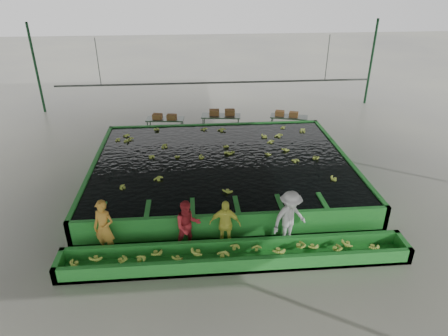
{
  "coord_description": "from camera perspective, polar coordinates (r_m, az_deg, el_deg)",
  "views": [
    {
      "loc": [
        -1.12,
        -12.56,
        7.63
      ],
      "look_at": [
        0.0,
        0.5,
        1.0
      ],
      "focal_mm": 32.0,
      "sensor_mm": 36.0,
      "label": 1
    }
  ],
  "objects": [
    {
      "name": "box_stack_right",
      "position": [
        20.66,
        8.92,
        7.34
      ],
      "size": [
        1.19,
        0.7,
        0.25
      ],
      "primitive_type": null,
      "rotation": [
        0.0,
        0.0,
        -0.36
      ],
      "color": "brown",
      "rests_on": "packing_table_right"
    },
    {
      "name": "shed_roof",
      "position": [
        12.88,
        0.2,
        15.05
      ],
      "size": [
        20.0,
        22.0,
        0.04
      ],
      "primitive_type": "cube",
      "color": "slate",
      "rests_on": "shed_posts"
    },
    {
      "name": "packing_table_mid",
      "position": [
        20.52,
        -0.43,
        6.35
      ],
      "size": [
        2.05,
        1.05,
        0.89
      ],
      "primitive_type": null,
      "rotation": [
        0.0,
        0.0,
        -0.14
      ],
      "color": "#59605B",
      "rests_on": "ground"
    },
    {
      "name": "box_stack_left",
      "position": [
        20.21,
        -8.47,
        6.92
      ],
      "size": [
        1.22,
        0.56,
        0.25
      ],
      "primitive_type": null,
      "rotation": [
        0.0,
        0.0,
        -0.2
      ],
      "color": "brown",
      "rests_on": "packing_table_left"
    },
    {
      "name": "worker_a",
      "position": [
        12.15,
        -16.75,
        -8.2
      ],
      "size": [
        0.75,
        0.62,
        1.77
      ],
      "primitive_type": "imported",
      "rotation": [
        0.0,
        0.0,
        -0.36
      ],
      "color": "gold",
      "rests_on": "ground"
    },
    {
      "name": "floating_bananas",
      "position": [
        16.37,
        -0.54,
        2.37
      ],
      "size": [
        8.18,
        5.58,
        0.11
      ],
      "primitive_type": null,
      "color": "#ADC644",
      "rests_on": "tank_water"
    },
    {
      "name": "sorting_trough",
      "position": [
        11.66,
        1.76,
        -12.45
      ],
      "size": [
        10.0,
        1.0,
        0.5
      ],
      "primitive_type": null,
      "color": "#25882D",
      "rests_on": "ground"
    },
    {
      "name": "shed_posts",
      "position": [
        13.61,
        0.18,
        4.69
      ],
      "size": [
        20.0,
        22.0,
        5.0
      ],
      "primitive_type": null,
      "color": "#153C20",
      "rests_on": "ground"
    },
    {
      "name": "worker_c",
      "position": [
        11.94,
        0.13,
        -8.05
      ],
      "size": [
        0.99,
        0.53,
        1.6
      ],
      "primitive_type": "imported",
      "rotation": [
        0.0,
        0.0,
        -0.15
      ],
      "color": "#E4E74F",
      "rests_on": "ground"
    },
    {
      "name": "box_stack_mid",
      "position": [
        20.45,
        -0.29,
        7.61
      ],
      "size": [
        1.3,
        0.43,
        0.28
      ],
      "primitive_type": null,
      "rotation": [
        0.0,
        0.0,
        -0.06
      ],
      "color": "brown",
      "rests_on": "packing_table_mid"
    },
    {
      "name": "tank_water",
      "position": [
        15.65,
        -0.31,
        1.16
      ],
      "size": [
        9.7,
        7.7,
        0.0
      ],
      "primitive_type": "cube",
      "color": "black",
      "rests_on": "flotation_tank"
    },
    {
      "name": "packing_table_left",
      "position": [
        20.44,
        -8.34,
        5.9
      ],
      "size": [
        1.93,
        0.93,
        0.85
      ],
      "primitive_type": null,
      "rotation": [
        0.0,
        0.0,
        -0.1
      ],
      "color": "#59605B",
      "rests_on": "ground"
    },
    {
      "name": "trough_bananas",
      "position": [
        11.56,
        1.77,
        -11.87
      ],
      "size": [
        8.66,
        0.58,
        0.12
      ],
      "primitive_type": null,
      "color": "#ADC644",
      "rests_on": "sorting_trough"
    },
    {
      "name": "ground",
      "position": [
        14.74,
        0.17,
        -4.35
      ],
      "size": [
        80.0,
        80.0,
        0.0
      ],
      "primitive_type": "plane",
      "color": "gray",
      "rests_on": "ground"
    },
    {
      "name": "worker_b",
      "position": [
        11.9,
        -5.2,
        -8.21
      ],
      "size": [
        0.92,
        0.79,
        1.63
      ],
      "primitive_type": "imported",
      "rotation": [
        0.0,
        0.0,
        0.24
      ],
      "color": "#AC242B",
      "rests_on": "ground"
    },
    {
      "name": "worker_d",
      "position": [
        12.18,
        9.37,
        -7.1
      ],
      "size": [
        1.34,
        1.1,
        1.81
      ],
      "primitive_type": "imported",
      "rotation": [
        0.0,
        0.0,
        0.43
      ],
      "color": "silver",
      "rests_on": "ground"
    },
    {
      "name": "cableway_rail",
      "position": [
        18.19,
        -1.24,
        12.08
      ],
      "size": [
        0.08,
        0.08,
        14.0
      ],
      "primitive_type": "cylinder",
      "color": "#59605B",
      "rests_on": "shed_roof"
    },
    {
      "name": "rail_hanger_left",
      "position": [
        18.34,
        -17.57,
        14.23
      ],
      "size": [
        0.04,
        0.04,
        2.0
      ],
      "primitive_type": "cylinder",
      "color": "#59605B",
      "rests_on": "shed_roof"
    },
    {
      "name": "packing_table_right",
      "position": [
        20.81,
        9.18,
        6.22
      ],
      "size": [
        2.0,
        1.25,
        0.85
      ],
      "primitive_type": null,
      "rotation": [
        0.0,
        0.0,
        -0.29
      ],
      "color": "#59605B",
      "rests_on": "ground"
    },
    {
      "name": "rail_hanger_right",
      "position": [
        18.94,
        14.55,
        14.97
      ],
      "size": [
        0.04,
        0.04,
        2.0
      ],
      "primitive_type": "cylinder",
      "color": "#59605B",
      "rests_on": "shed_roof"
    },
    {
      "name": "flotation_tank",
      "position": [
        15.82,
        -0.31,
        -0.15
      ],
      "size": [
        10.0,
        8.0,
        0.9
      ],
      "primitive_type": null,
      "color": "#25882D",
      "rests_on": "ground"
    }
  ]
}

